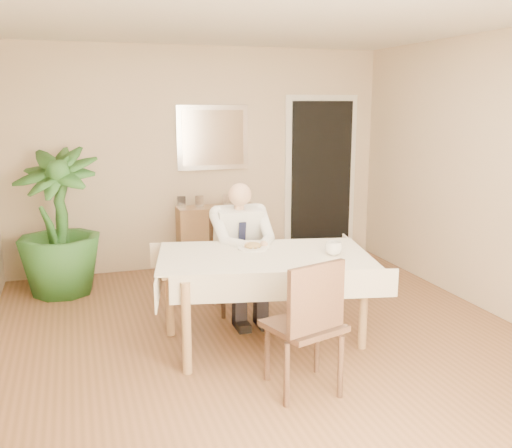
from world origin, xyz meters
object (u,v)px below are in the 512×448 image
object	(u,v)px
coffee_mug	(334,248)
sideboard	(217,237)
chair_near	(309,320)
seated_man	(243,245)
potted_palm	(58,223)
dining_table	(264,265)
chair_far	(235,254)

from	to	relation	value
coffee_mug	sideboard	distance (m)	2.49
chair_near	seated_man	xyz separation A→B (m)	(-0.00, 1.52, 0.15)
sideboard	potted_palm	size ratio (longest dim) A/B	0.62
seated_man	potted_palm	world-z (taller)	potted_palm
sideboard	potted_palm	xyz separation A→B (m)	(-1.78, -0.42, 0.38)
sideboard	dining_table	bearing A→B (deg)	-94.59
chair_near	sideboard	size ratio (longest dim) A/B	1.02
chair_far	chair_near	distance (m)	1.81
dining_table	chair_near	distance (m)	0.93
coffee_mug	chair_near	bearing A→B (deg)	-125.45
seated_man	coffee_mug	xyz separation A→B (m)	(0.53, -0.77, 0.12)
chair_far	coffee_mug	bearing A→B (deg)	-67.32
seated_man	coffee_mug	world-z (taller)	seated_man
dining_table	potted_palm	bearing A→B (deg)	143.39
seated_man	sideboard	xyz separation A→B (m)	(0.17, 1.65, -0.32)
dining_table	seated_man	bearing A→B (deg)	101.84
chair_far	seated_man	distance (m)	0.34
chair_far	chair_near	size ratio (longest dim) A/B	0.97
chair_near	seated_man	bearing A→B (deg)	72.60
chair_far	chair_near	bearing A→B (deg)	-93.82
chair_far	potted_palm	bearing A→B (deg)	146.02
dining_table	coffee_mug	size ratio (longest dim) A/B	14.00
chair_near	sideboard	world-z (taller)	chair_near
seated_man	sideboard	bearing A→B (deg)	84.25
dining_table	sideboard	xyz separation A→B (m)	(0.17, 2.24, -0.29)
chair_near	seated_man	size ratio (longest dim) A/B	0.77
chair_far	chair_near	world-z (taller)	chair_near
dining_table	chair_near	xyz separation A→B (m)	(0.00, -0.93, -0.13)
seated_man	potted_palm	xyz separation A→B (m)	(-1.61, 1.22, 0.06)
coffee_mug	sideboard	bearing A→B (deg)	98.61
seated_man	sideboard	world-z (taller)	seated_man
chair_far	chair_near	xyz separation A→B (m)	(0.00, -1.81, 0.02)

